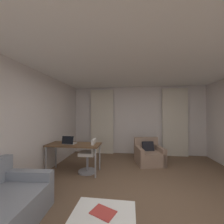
% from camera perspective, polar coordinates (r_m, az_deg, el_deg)
% --- Properties ---
extents(ground_plane, '(12.00, 12.00, 0.00)m').
position_cam_1_polar(ground_plane, '(2.92, 13.82, -32.96)').
color(ground_plane, brown).
extents(wall_window, '(5.12, 0.06, 2.60)m').
position_cam_1_polar(wall_window, '(5.49, 10.32, -3.37)').
color(wall_window, silver).
rests_on(wall_window, ground).
extents(wall_left, '(0.06, 6.12, 2.60)m').
position_cam_1_polar(wall_left, '(3.35, -35.24, -4.98)').
color(wall_left, silver).
rests_on(wall_left, ground).
extents(ceiling, '(5.12, 6.12, 0.06)m').
position_cam_1_polar(ceiling, '(2.69, 13.64, 22.84)').
color(ceiling, white).
rests_on(ceiling, wall_left).
extents(curtain_left_panel, '(0.90, 0.06, 2.50)m').
position_cam_1_polar(curtain_left_panel, '(5.47, -4.18, -3.91)').
color(curtain_left_panel, beige).
rests_on(curtain_left_panel, ground).
extents(curtain_right_panel, '(0.90, 0.06, 2.50)m').
position_cam_1_polar(curtain_right_panel, '(5.60, 24.60, -3.78)').
color(curtain_right_panel, beige).
rests_on(curtain_right_panel, ground).
extents(armchair, '(0.92, 0.91, 0.77)m').
position_cam_1_polar(armchair, '(4.67, 15.04, -16.78)').
color(armchair, '#997A66').
rests_on(armchair, ground).
extents(desk, '(1.39, 0.57, 0.75)m').
position_cam_1_polar(desk, '(3.92, -15.46, -13.53)').
color(desk, brown).
rests_on(desk, ground).
extents(desk_chair, '(0.48, 0.48, 0.88)m').
position_cam_1_polar(desk_chair, '(3.91, -9.56, -18.01)').
color(desk_chair, gray).
rests_on(desk_chair, ground).
extents(laptop, '(0.34, 0.28, 0.22)m').
position_cam_1_polar(laptop, '(3.91, -17.34, -11.87)').
color(laptop, '#ADADB2').
rests_on(laptop, desk).
extents(magazine_open, '(0.34, 0.30, 0.01)m').
position_cam_1_polar(magazine_open, '(2.04, -3.67, -36.09)').
color(magazine_open, '#B73833').
rests_on(magazine_open, coffee_table).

